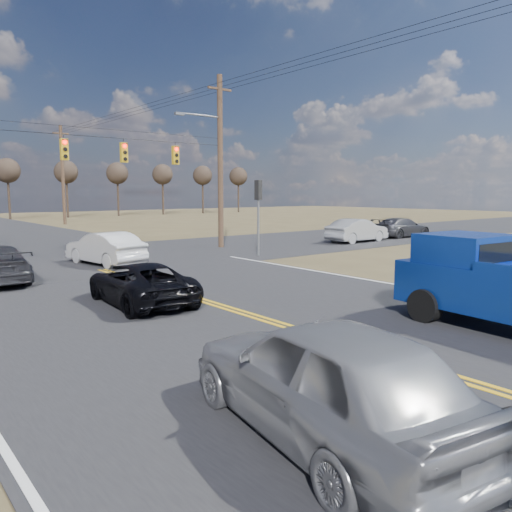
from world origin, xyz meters
TOP-DOWN VIEW (x-y plane):
  - ground at (0.00, 0.00)m, footprint 160.00×160.00m
  - road_main at (0.00, 10.00)m, footprint 14.00×120.00m
  - road_cross at (0.00, 18.00)m, footprint 120.00×12.00m
  - signal_gantry at (0.50, 17.79)m, footprint 19.60×4.83m
  - utility_poles at (0.00, 17.00)m, footprint 19.60×58.32m
  - treeline at (0.00, 26.96)m, footprint 87.00×117.80m
  - silver_suv at (-3.35, -2.04)m, footprint 2.80×5.23m
  - black_suv at (-1.60, 7.01)m, footprint 2.37×4.59m
  - white_car_queue at (0.80, 15.50)m, footprint 2.25×4.72m
  - cross_car_east_near at (17.82, 14.93)m, footprint 1.75×4.74m
  - cross_car_east_far at (23.28, 15.28)m, footprint 2.24×5.03m

SIDE VIEW (x-z plane):
  - ground at x=0.00m, z-range 0.00..0.00m
  - road_main at x=0.00m, z-range -0.01..0.01m
  - road_cross at x=0.00m, z-range -0.01..0.01m
  - black_suv at x=-1.60m, z-range 0.00..1.24m
  - cross_car_east_far at x=23.28m, z-range 0.00..1.43m
  - white_car_queue at x=0.80m, z-range 0.00..1.49m
  - cross_car_east_near at x=17.82m, z-range 0.00..1.55m
  - silver_suv at x=-3.35m, z-range 0.00..1.69m
  - signal_gantry at x=0.50m, z-range 0.06..10.06m
  - utility_poles at x=0.00m, z-range 0.23..10.23m
  - treeline at x=0.00m, z-range 2.00..9.40m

